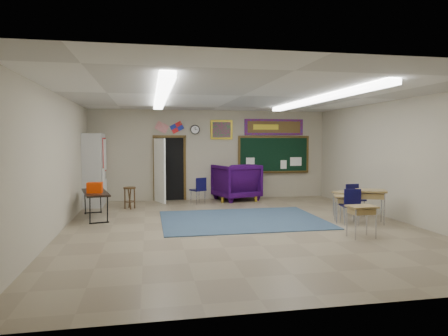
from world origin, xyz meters
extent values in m
plane|color=#83755A|center=(0.00, 0.00, 0.00)|extent=(9.00, 9.00, 0.00)
cube|color=#A79F87|center=(0.00, 4.50, 1.50)|extent=(8.00, 0.04, 3.00)
cube|color=#A79F87|center=(0.00, -4.50, 1.50)|extent=(8.00, 0.04, 3.00)
cube|color=#A79F87|center=(-4.00, 0.00, 1.50)|extent=(0.04, 9.00, 3.00)
cube|color=#A79F87|center=(4.00, 0.00, 1.50)|extent=(0.04, 9.00, 3.00)
cube|color=white|center=(0.00, 0.00, 3.00)|extent=(8.00, 9.00, 0.04)
cube|color=#31465D|center=(0.20, 0.80, 0.01)|extent=(4.00, 3.00, 0.02)
cube|color=black|center=(-1.40, 4.49, 1.05)|extent=(0.95, 0.04, 2.10)
cube|color=white|center=(-1.75, 4.05, 1.03)|extent=(0.35, 0.86, 2.05)
cube|color=#4F3916|center=(2.20, 4.47, 1.50)|extent=(2.55, 0.05, 1.30)
cube|color=black|center=(2.20, 4.46, 1.50)|extent=(2.40, 0.03, 1.15)
cube|color=#4F3916|center=(2.20, 4.41, 0.90)|extent=(2.40, 0.12, 0.04)
cube|color=#9E100D|center=(2.20, 4.47, 2.45)|extent=(2.10, 0.04, 0.55)
cube|color=brown|center=(2.20, 4.46, 2.45)|extent=(1.90, 0.03, 0.40)
cube|color=#A3881F|center=(0.35, 4.47, 2.35)|extent=(0.75, 0.05, 0.65)
cube|color=#A51466|center=(0.35, 4.46, 2.35)|extent=(0.62, 0.03, 0.52)
cylinder|color=black|center=(-0.55, 4.47, 2.35)|extent=(0.32, 0.05, 0.32)
cylinder|color=white|center=(-0.55, 4.45, 2.35)|extent=(0.26, 0.02, 0.26)
cube|color=#B1B1AC|center=(-3.72, 3.85, 1.10)|extent=(0.55, 1.25, 2.20)
imported|color=#220538|center=(0.78, 4.15, 0.61)|extent=(1.65, 1.67, 1.22)
cube|color=#9F804A|center=(2.58, -0.01, 0.64)|extent=(0.66, 0.58, 0.04)
cube|color=olive|center=(2.58, -0.01, 0.55)|extent=(0.57, 0.49, 0.11)
cube|color=#9F804A|center=(2.99, 0.86, 0.63)|extent=(0.67, 0.61, 0.04)
cube|color=olive|center=(2.99, 0.86, 0.54)|extent=(0.57, 0.52, 0.11)
cube|color=#9F804A|center=(2.18, -1.43, 0.64)|extent=(0.57, 0.43, 0.04)
cube|color=olive|center=(2.18, -1.43, 0.55)|extent=(0.49, 0.37, 0.11)
cube|color=#9F804A|center=(3.15, -0.15, 0.79)|extent=(0.82, 0.73, 0.04)
cube|color=olive|center=(3.15, -0.15, 0.67)|extent=(0.71, 0.62, 0.13)
cube|color=black|center=(-3.44, 1.75, 0.66)|extent=(0.90, 1.73, 0.05)
cube|color=red|center=(-3.42, 1.52, 0.81)|extent=(0.37, 0.28, 0.26)
cylinder|color=#482E15|center=(-2.64, 3.02, 0.61)|extent=(0.36, 0.36, 0.04)
torus|color=#482E15|center=(-2.64, 3.02, 0.21)|extent=(0.30, 0.30, 0.02)
camera|label=1|loc=(-2.09, -8.83, 2.00)|focal=32.00mm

